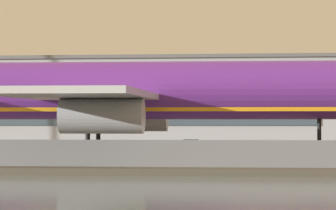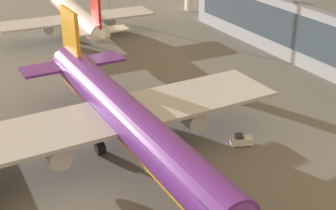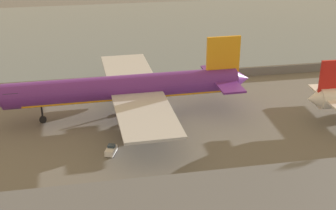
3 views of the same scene
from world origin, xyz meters
name	(u,v)px [view 1 (image 1 of 3)]	position (x,y,z in m)	size (l,w,h in m)	color
ground_plane	(29,162)	(0.00, 0.00, 0.00)	(500.00, 500.00, 0.00)	#66635E
cargo_jet_purple	(122,93)	(8.23, 3.00, 6.51)	(57.69, 49.17, 17.05)	#602889
baggage_tug	(192,148)	(13.44, 19.70, 0.81)	(2.67, 3.57, 1.80)	white
terminal_building	(74,103)	(-8.61, 59.18, 6.73)	(81.52, 18.86, 13.44)	#9EA3AD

